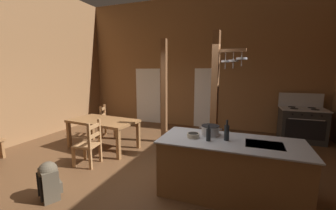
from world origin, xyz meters
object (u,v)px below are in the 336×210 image
at_px(dining_table, 103,123).
at_px(bottle_tall_on_counter, 227,132).
at_px(backpack, 49,179).
at_px(bottle_short_on_counter, 208,135).
at_px(kitchen_island, 229,168).
at_px(ladderback_chair_near_window, 89,144).
at_px(ladderback_chair_by_post, 108,122).
at_px(stockpot_on_counter, 210,130).
at_px(mixing_bowl_on_counter, 193,135).
at_px(stove_range, 301,124).

relative_size(dining_table, bottle_tall_on_counter, 5.60).
bearing_deg(backpack, bottle_short_on_counter, 22.29).
height_order(kitchen_island, ladderback_chair_near_window, ladderback_chair_near_window).
xyz_separation_m(ladderback_chair_by_post, stockpot_on_counter, (3.30, -1.75, 0.53)).
distance_m(stockpot_on_counter, mixing_bowl_on_counter, 0.32).
bearing_deg(backpack, dining_table, 105.17).
bearing_deg(stockpot_on_counter, bottle_tall_on_counter, -32.21).
height_order(kitchen_island, bottle_tall_on_counter, bottle_tall_on_counter).
height_order(ladderback_chair_near_window, stockpot_on_counter, stockpot_on_counter).
distance_m(ladderback_chair_near_window, bottle_short_on_counter, 2.56).
distance_m(mixing_bowl_on_counter, bottle_short_on_counter, 0.28).
bearing_deg(kitchen_island, backpack, -157.80).
height_order(kitchen_island, mixing_bowl_on_counter, mixing_bowl_on_counter).
bearing_deg(ladderback_chair_by_post, mixing_bowl_on_counter, -32.58).
bearing_deg(ladderback_chair_by_post, backpack, -70.19).
distance_m(ladderback_chair_by_post, bottle_tall_on_counter, 4.10).
bearing_deg(ladderback_chair_near_window, stockpot_on_counter, 0.92).
bearing_deg(ladderback_chair_by_post, kitchen_island, -27.74).
xyz_separation_m(kitchen_island, bottle_tall_on_counter, (-0.06, -0.01, 0.57)).
bearing_deg(kitchen_island, bottle_tall_on_counter, -175.11).
bearing_deg(bottle_tall_on_counter, dining_table, 161.16).
relative_size(dining_table, ladderback_chair_near_window, 1.88).
xyz_separation_m(kitchen_island, dining_table, (-3.14, 1.04, 0.21)).
height_order(ladderback_chair_by_post, bottle_short_on_counter, bottle_short_on_counter).
distance_m(stove_range, backpack, 6.21).
bearing_deg(bottle_short_on_counter, stockpot_on_counter, 92.97).
bearing_deg(backpack, mixing_bowl_on_counter, 26.77).
xyz_separation_m(dining_table, stockpot_on_counter, (2.80, -0.88, 0.33)).
bearing_deg(bottle_short_on_counter, stove_range, 60.02).
relative_size(ladderback_chair_near_window, mixing_bowl_on_counter, 4.81).
bearing_deg(stove_range, ladderback_chair_near_window, -143.97).
height_order(ladderback_chair_by_post, bottle_tall_on_counter, bottle_tall_on_counter).
relative_size(kitchen_island, dining_table, 1.22).
bearing_deg(ladderback_chair_by_post, bottle_short_on_counter, -31.61).
bearing_deg(kitchen_island, ladderback_chair_near_window, 177.41).
relative_size(stove_range, stockpot_on_counter, 3.63).
distance_m(dining_table, bottle_tall_on_counter, 3.27).
relative_size(ladderback_chair_near_window, stockpot_on_counter, 2.62).
distance_m(ladderback_chair_by_post, backpack, 3.16).
xyz_separation_m(backpack, bottle_short_on_counter, (2.25, 0.92, 0.68)).
xyz_separation_m(kitchen_island, stove_range, (1.73, 3.43, 0.04)).
height_order(stove_range, backpack, stove_range).
bearing_deg(ladderback_chair_by_post, stockpot_on_counter, -27.89).
bearing_deg(stockpot_on_counter, ladderback_chair_near_window, -179.08).
distance_m(dining_table, bottle_short_on_counter, 3.07).
xyz_separation_m(dining_table, bottle_short_on_counter, (2.82, -1.17, 0.34)).
height_order(backpack, bottle_tall_on_counter, bottle_tall_on_counter).
xyz_separation_m(bottle_tall_on_counter, bottle_short_on_counter, (-0.26, -0.12, -0.03)).
relative_size(ladderback_chair_by_post, stockpot_on_counter, 2.62).
height_order(stockpot_on_counter, mixing_bowl_on_counter, stockpot_on_counter).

